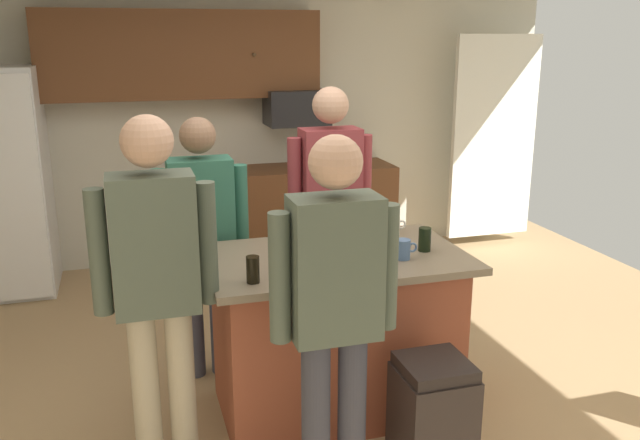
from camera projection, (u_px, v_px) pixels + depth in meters
The scene contains 20 objects.
floor at pixel (307, 395), 4.01m from camera, with size 7.04×7.04×0.00m, color tan.
back_wall at pixel (227, 122), 6.25m from camera, with size 6.40×0.10×2.60m, color beige.
french_door_window_panel at pixel (494, 138), 6.65m from camera, with size 0.90×0.06×2.00m, color white.
cabinet_run_upper at pixel (182, 55), 5.79m from camera, with size 2.40×0.38×0.75m.
cabinet_run_lower at pixel (298, 214), 6.35m from camera, with size 1.80×0.63×0.90m.
microwave_over_range at pixel (297, 107), 6.10m from camera, with size 0.56×0.40×0.32m, color black.
kitchen_island at pixel (335, 332), 3.77m from camera, with size 1.42×0.87×0.93m.
person_guest_left at pixel (156, 276), 3.06m from camera, with size 0.57×0.23×1.76m.
person_host_foreground at pixel (202, 232), 4.04m from camera, with size 0.57×0.22×1.64m.
person_guest_by_door at pixel (330, 201), 4.39m from camera, with size 0.57×0.23×1.78m.
person_elder_center at pixel (335, 302), 2.86m from camera, with size 0.57×0.23×1.71m.
glass_dark_ale at pixel (362, 224), 3.95m from camera, with size 0.07×0.07×0.16m.
glass_pilsner at pixel (321, 256), 3.39m from camera, with size 0.08×0.08×0.15m.
mug_ceramic_white at pixel (403, 249), 3.57m from camera, with size 0.12×0.08×0.11m.
mug_blue_stoneware at pixel (393, 226), 4.02m from camera, with size 0.13×0.09×0.10m.
glass_stout_tall at pixel (292, 258), 3.38m from camera, with size 0.08×0.08×0.13m.
glass_short_whisky at pixel (425, 239), 3.70m from camera, with size 0.07×0.07×0.13m.
tumbler_amber at pixel (253, 270), 3.23m from camera, with size 0.07×0.07×0.13m.
serving_tray at pixel (322, 248), 3.69m from camera, with size 0.44×0.30×0.04m.
trash_bin at pixel (432, 419), 3.23m from camera, with size 0.34×0.34×0.61m.
Camera 1 is at (-0.95, -3.46, 2.09)m, focal length 37.49 mm.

